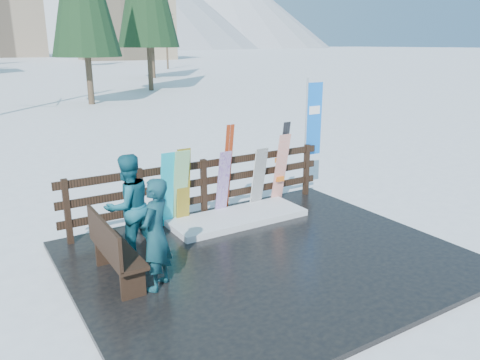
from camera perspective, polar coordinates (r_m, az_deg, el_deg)
ground at (r=7.73m, az=3.34°, el=-9.74°), size 700.00×700.00×0.00m
deck at (r=7.72m, az=3.35°, el=-9.48°), size 6.00×5.00×0.08m
fence at (r=9.22m, az=-4.44°, el=-0.46°), size 5.60×0.10×1.15m
snow_patch at (r=9.12m, az=-0.26°, el=-4.59°), size 2.68×1.00×0.12m
bench at (r=6.96m, az=-15.30°, el=-8.01°), size 0.41×1.50×0.97m
snowboard_0 at (r=8.66m, az=-8.88°, el=-1.24°), size 0.25×0.27×1.46m
snowboard_1 at (r=8.76m, az=-7.29°, el=-0.93°), size 0.29×0.37×1.47m
snowboard_2 at (r=8.78m, az=-6.93°, el=-0.82°), size 0.26×0.20×1.49m
snowboard_3 at (r=9.18m, az=-2.08°, el=-0.44°), size 0.25×0.28×1.34m
snowboard_4 at (r=9.61m, az=2.28°, el=0.21°), size 0.28×0.27×1.30m
snowboard_5 at (r=9.89m, az=4.96°, el=1.33°), size 0.27×0.31×1.53m
ski_pair_a at (r=9.23m, az=-1.56°, el=1.28°), size 0.16×0.30×1.84m
ski_pair_b at (r=9.97m, az=5.18°, el=2.15°), size 0.17×0.30×1.77m
rental_flag at (r=10.56m, az=8.76°, el=6.82°), size 0.45×0.04×2.60m
person_front at (r=6.55m, az=-10.25°, el=-6.57°), size 0.69×0.67×1.60m
person_back at (r=7.61m, az=-13.45°, el=-3.12°), size 0.95×0.82×1.68m
trees at (r=53.63m, az=-24.17°, el=17.63°), size 42.01×68.86×13.40m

